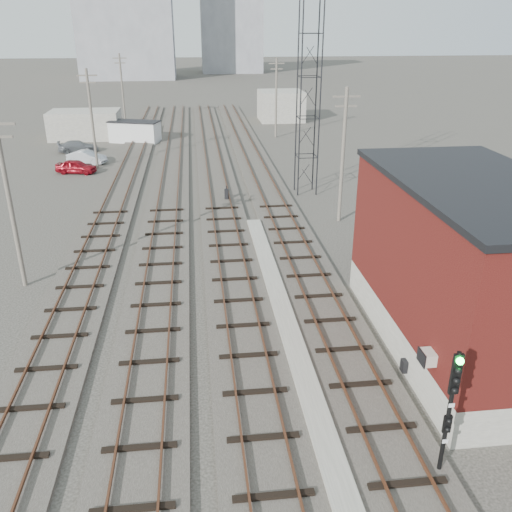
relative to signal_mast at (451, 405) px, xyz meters
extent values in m
plane|color=#282621|center=(-3.70, 54.93, -2.64)|extent=(320.00, 320.00, 0.00)
cube|color=#332D28|center=(-1.20, 33.93, -2.54)|extent=(3.20, 90.00, 0.20)
cube|color=#4C2816|center=(-1.92, 33.93, -2.31)|extent=(0.07, 90.00, 0.12)
cube|color=#4C2816|center=(-0.48, 33.93, -2.31)|extent=(0.07, 90.00, 0.12)
cube|color=#332D28|center=(-5.20, 33.93, -2.54)|extent=(3.20, 90.00, 0.20)
cube|color=#4C2816|center=(-5.92, 33.93, -2.31)|extent=(0.07, 90.00, 0.12)
cube|color=#4C2816|center=(-4.48, 33.93, -2.31)|extent=(0.07, 90.00, 0.12)
cube|color=#332D28|center=(-9.20, 33.93, -2.54)|extent=(3.20, 90.00, 0.20)
cube|color=#4C2816|center=(-9.92, 33.93, -2.31)|extent=(0.07, 90.00, 0.12)
cube|color=#4C2816|center=(-8.48, 33.93, -2.31)|extent=(0.07, 90.00, 0.12)
cube|color=#332D28|center=(-13.20, 33.93, -2.54)|extent=(3.20, 90.00, 0.20)
cube|color=#4C2816|center=(-13.92, 33.93, -2.31)|extent=(0.07, 90.00, 0.12)
cube|color=#4C2816|center=(-12.48, 33.93, -2.31)|extent=(0.07, 90.00, 0.12)
cube|color=gray|center=(-3.20, 8.93, -2.51)|extent=(0.90, 28.00, 0.26)
cube|color=gray|center=(3.80, 6.93, -1.89)|extent=(6.00, 12.00, 1.50)
cube|color=#591B15|center=(3.80, 6.93, 1.61)|extent=(6.00, 12.00, 5.50)
cube|color=black|center=(3.80, 6.93, 4.46)|extent=(6.20, 12.20, 0.25)
cube|color=beige|center=(0.58, 2.93, -0.39)|extent=(0.45, 0.62, 0.45)
cube|color=black|center=(0.70, 4.93, -2.14)|extent=(0.20, 0.35, 0.50)
cylinder|color=black|center=(1.05, 29.18, 4.86)|extent=(0.10, 0.10, 15.00)
cylinder|color=black|center=(2.55, 29.18, 4.86)|extent=(0.10, 0.10, 15.00)
cylinder|color=black|center=(1.05, 30.68, 4.86)|extent=(0.10, 0.10, 15.00)
cylinder|color=black|center=(2.55, 30.68, 4.86)|extent=(0.10, 0.10, 15.00)
cylinder|color=#595147|center=(-16.20, 14.93, 1.86)|extent=(0.24, 0.24, 9.00)
cylinder|color=#595147|center=(-16.20, 39.93, 1.86)|extent=(0.24, 0.24, 9.00)
cube|color=#595147|center=(-16.20, 39.93, 5.76)|extent=(1.80, 0.12, 0.12)
cube|color=#595147|center=(-16.20, 39.93, 5.16)|extent=(1.40, 0.12, 0.12)
cylinder|color=#595147|center=(-16.20, 64.93, 1.86)|extent=(0.24, 0.24, 9.00)
cube|color=#595147|center=(-16.20, 64.93, 5.76)|extent=(1.80, 0.12, 0.12)
cube|color=#595147|center=(-16.20, 64.93, 5.16)|extent=(1.40, 0.12, 0.12)
cylinder|color=#595147|center=(2.80, 22.93, 1.86)|extent=(0.24, 0.24, 9.00)
cube|color=#595147|center=(2.80, 22.93, 5.76)|extent=(1.80, 0.12, 0.12)
cube|color=#595147|center=(2.80, 22.93, 5.16)|extent=(1.40, 0.12, 0.12)
cylinder|color=#595147|center=(2.80, 52.93, 1.86)|extent=(0.24, 0.24, 9.00)
cube|color=#595147|center=(2.80, 52.93, 5.76)|extent=(1.80, 0.12, 0.12)
cube|color=#595147|center=(2.80, 52.93, 5.16)|extent=(1.40, 0.12, 0.12)
cube|color=gray|center=(-21.70, 129.93, 12.36)|extent=(22.00, 14.00, 30.00)
cube|color=gray|center=(4.30, 144.93, 10.36)|extent=(16.00, 12.00, 26.00)
cube|color=gray|center=(-19.70, 54.93, -1.04)|extent=(8.00, 5.00, 3.20)
cube|color=gray|center=(5.30, 64.93, -0.64)|extent=(6.00, 6.00, 4.00)
cube|color=gray|center=(0.00, 0.03, -2.59)|extent=(0.40, 0.40, 0.10)
cylinder|color=black|center=(0.00, 0.03, -0.43)|extent=(0.13, 0.13, 4.41)
cube|color=black|center=(0.00, 0.01, 1.05)|extent=(0.29, 0.10, 1.32)
sphere|color=#0CE533|center=(0.00, -0.08, 1.55)|extent=(0.22, 0.22, 0.22)
sphere|color=black|center=(0.00, -0.08, 1.22)|extent=(0.22, 0.22, 0.22)
sphere|color=black|center=(0.00, -0.08, 0.89)|extent=(0.22, 0.22, 0.22)
sphere|color=black|center=(0.00, -0.08, 0.56)|extent=(0.22, 0.22, 0.22)
cube|color=black|center=(0.00, 0.01, -0.71)|extent=(0.24, 0.09, 0.61)
cube|color=white|center=(0.00, -0.05, 0.01)|extent=(0.18, 0.02, 0.13)
cube|color=white|center=(0.00, -0.05, -1.32)|extent=(0.18, 0.02, 0.13)
cube|color=black|center=(-4.70, 28.23, -2.10)|extent=(0.33, 0.33, 0.90)
cylinder|color=black|center=(-4.70, 28.23, -1.51)|extent=(0.07, 0.07, 0.27)
cube|color=silver|center=(-13.69, 51.92, -1.49)|extent=(5.98, 3.94, 2.30)
cube|color=black|center=(-13.69, 51.92, -0.29)|extent=(6.21, 4.17, 0.11)
imported|color=maroon|center=(-17.82, 38.29, -2.02)|extent=(3.87, 2.24, 1.24)
imported|color=#AFB3B7|center=(-17.47, 41.96, -2.01)|extent=(4.05, 2.64, 1.26)
imported|color=slate|center=(-19.28, 47.31, -2.04)|extent=(4.35, 2.31, 1.20)
camera|label=1|loc=(-7.02, -11.88, 10.14)|focal=38.00mm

